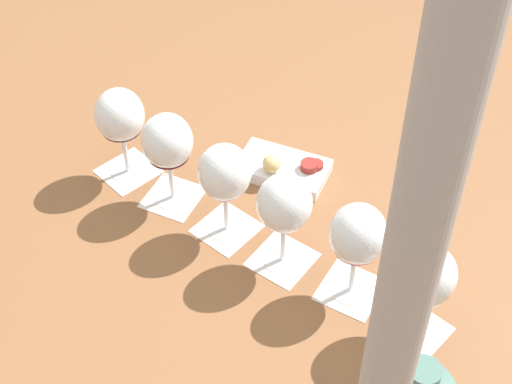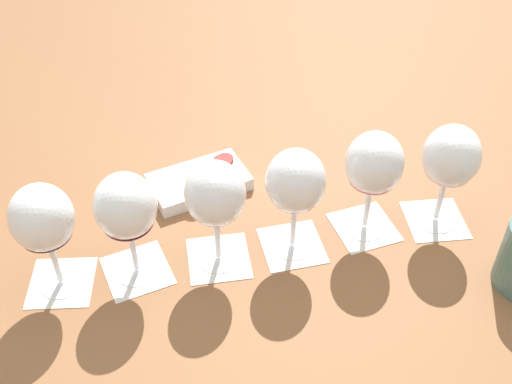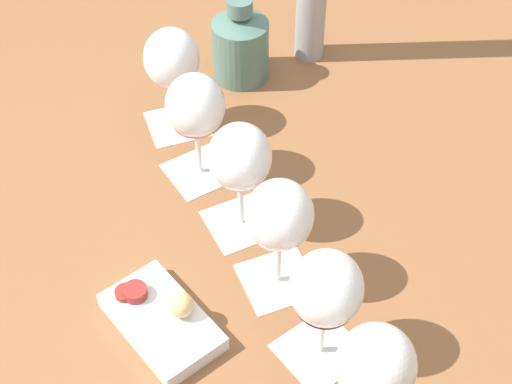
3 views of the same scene
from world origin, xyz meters
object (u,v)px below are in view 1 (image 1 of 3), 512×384
Objects in this scene: wine_glass_4 at (168,145)px; snack_dish at (283,168)px; wine_glass_1 at (358,237)px; wine_glass_5 at (120,119)px; wine_glass_0 at (425,279)px; wine_glass_3 at (225,176)px; wine_glass_2 at (284,207)px; umbrella_pole at (403,301)px.

snack_dish is at bearing -169.21° from wine_glass_4.
wine_glass_1 is 0.37m from wine_glass_4.
wine_glass_5 is at bearing -7.62° from snack_dish.
snack_dish is (0.15, -0.37, -0.11)m from wine_glass_0.
wine_glass_3 and wine_glass_5 have the same top height.
wine_glass_2 is 0.12m from wine_glass_3.
wine_glass_5 is (0.08, -0.08, -0.00)m from wine_glass_4.
wine_glass_0 is at bearing 137.24° from wine_glass_5.
wine_glass_2 is 0.35m from wine_glass_5.
wine_glass_0 and wine_glass_2 have the same top height.
wine_glass_5 is (0.44, -0.40, 0.00)m from wine_glass_0.
wine_glass_3 is 0.12m from wine_glass_4.
snack_dish is (-0.28, 0.04, -0.11)m from wine_glass_5.
wine_glass_3 is (0.27, -0.24, -0.00)m from wine_glass_0.
wine_glass_5 is 0.31m from snack_dish.
wine_glass_3 reaches higher than snack_dish.
wine_glass_2 is at bearing 137.59° from wine_glass_3.
umbrella_pole is at bearing 110.23° from wine_glass_4.
wine_glass_0 is at bearing 138.03° from wine_glass_2.
wine_glass_2 is 0.97× the size of snack_dish.
snack_dish is 0.21× the size of umbrella_pole.
wine_glass_1 and wine_glass_5 have the same top height.
wine_glass_0 is at bearing 132.38° from wine_glass_1.
wine_glass_0 is 1.00× the size of wine_glass_5.
wine_glass_4 is 0.11m from wine_glass_5.
wine_glass_5 is at bearing -42.76° from wine_glass_0.
wine_glass_1 and wine_glass_2 have the same top height.
umbrella_pole is (-0.04, 0.43, 0.31)m from wine_glass_2.
wine_glass_0 is at bearing 137.89° from wine_glass_3.
wine_glass_1 is (0.08, -0.09, 0.00)m from wine_glass_0.
wine_glass_3 is 0.61m from umbrella_pole.
umbrella_pole reaches higher than wine_glass_1.
wine_glass_2 and wine_glass_4 have the same top height.
wine_glass_0 is 1.00× the size of wine_glass_4.
wine_glass_0 and wine_glass_5 have the same top height.
snack_dish is (0.07, -0.28, -0.11)m from wine_glass_1.
wine_glass_0 is 0.21× the size of umbrella_pole.
wine_glass_5 is 0.80m from umbrella_pole.
wine_glass_0 is at bearing -117.79° from umbrella_pole.
wine_glass_3 is at bearing -42.11° from wine_glass_0.
wine_glass_5 is (0.17, -0.16, 0.00)m from wine_glass_3.
wine_glass_0 and wine_glass_4 have the same top height.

